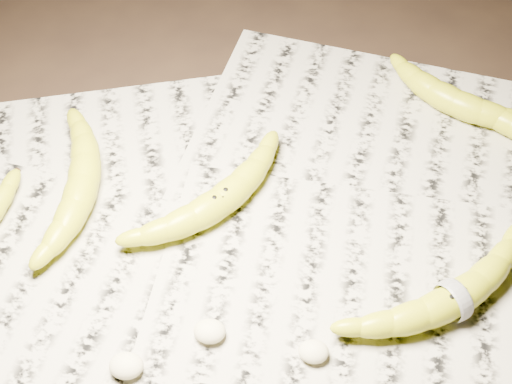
# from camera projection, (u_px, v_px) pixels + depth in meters

# --- Properties ---
(ground) EXTENTS (3.00, 3.00, 0.00)m
(ground) POSITION_uv_depth(u_px,v_px,m) (247.00, 240.00, 0.86)
(ground) COLOR black
(ground) RESTS_ON ground
(newspaper_patch) EXTENTS (0.90, 0.70, 0.01)m
(newspaper_patch) POSITION_uv_depth(u_px,v_px,m) (260.00, 245.00, 0.85)
(newspaper_patch) COLOR #A9A491
(newspaper_patch) RESTS_ON ground
(banana_left_b) EXTENTS (0.08, 0.22, 0.04)m
(banana_left_b) POSITION_uv_depth(u_px,v_px,m) (82.00, 182.00, 0.88)
(banana_left_b) COLOR gold
(banana_left_b) RESTS_ON newspaper_patch
(banana_center) EXTENTS (0.19, 0.20, 0.04)m
(banana_center) POSITION_uv_depth(u_px,v_px,m) (219.00, 200.00, 0.86)
(banana_center) COLOR gold
(banana_center) RESTS_ON newspaper_patch
(banana_taped) EXTENTS (0.23, 0.19, 0.04)m
(banana_taped) POSITION_uv_depth(u_px,v_px,m) (454.00, 298.00, 0.78)
(banana_taped) COLOR gold
(banana_taped) RESTS_ON newspaper_patch
(banana_upper_a) EXTENTS (0.20, 0.15, 0.04)m
(banana_upper_a) POSITION_uv_depth(u_px,v_px,m) (456.00, 100.00, 0.97)
(banana_upper_a) COLOR gold
(banana_upper_a) RESTS_ON newspaper_patch
(measuring_tape) EXTENTS (0.03, 0.04, 0.05)m
(measuring_tape) POSITION_uv_depth(u_px,v_px,m) (454.00, 298.00, 0.78)
(measuring_tape) COLOR white
(measuring_tape) RESTS_ON newspaper_patch
(flesh_chunk_a) EXTENTS (0.04, 0.03, 0.02)m
(flesh_chunk_a) POSITION_uv_depth(u_px,v_px,m) (126.00, 364.00, 0.74)
(flesh_chunk_a) COLOR beige
(flesh_chunk_a) RESTS_ON newspaper_patch
(flesh_chunk_b) EXTENTS (0.04, 0.03, 0.02)m
(flesh_chunk_b) POSITION_uv_depth(u_px,v_px,m) (210.00, 330.00, 0.77)
(flesh_chunk_b) COLOR beige
(flesh_chunk_b) RESTS_ON newspaper_patch
(flesh_chunk_c) EXTENTS (0.03, 0.03, 0.02)m
(flesh_chunk_c) POSITION_uv_depth(u_px,v_px,m) (314.00, 350.00, 0.75)
(flesh_chunk_c) COLOR beige
(flesh_chunk_c) RESTS_ON newspaper_patch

